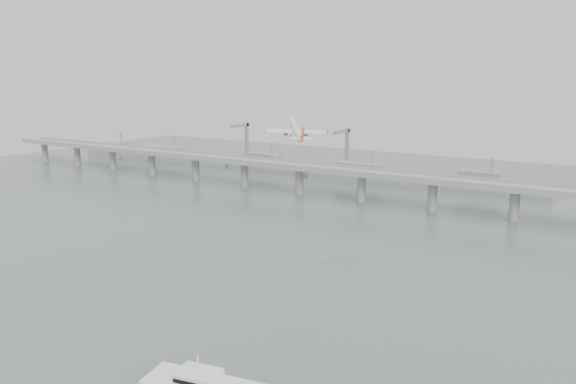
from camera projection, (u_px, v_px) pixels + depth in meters
The scene contains 4 objects.
ground at pixel (210, 313), 207.92m from camera, with size 900.00×900.00×0.00m, color #55625F.
bridge at pixel (402, 181), 371.23m from camera, with size 800.00×22.00×23.90m.
distant_fleet at pixel (264, 165), 507.22m from camera, with size 453.00×60.90×40.00m.
airliner at pixel (296, 130), 294.84m from camera, with size 28.55×30.00×13.72m.
Camera 1 is at (126.96, -149.82, 86.69)m, focal length 35.00 mm.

